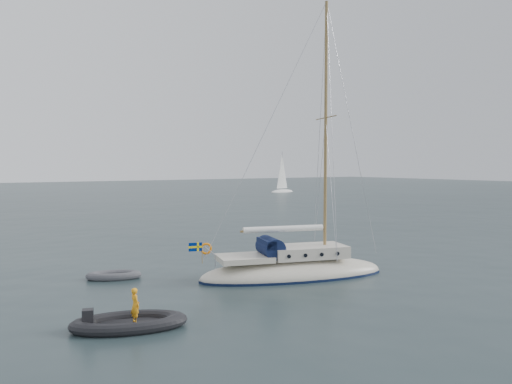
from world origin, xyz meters
TOP-DOWN VIEW (x-y plane):
  - ground at (0.00, 0.00)m, footprint 300.00×300.00m
  - sailboat at (0.10, -1.77)m, footprint 10.05×3.01m
  - dinghy at (-7.56, 2.70)m, footprint 2.68×1.21m
  - rib at (-9.41, -4.99)m, footprint 3.97×1.80m
  - distant_yacht_b at (44.54, 60.53)m, footprint 6.60×3.52m

SIDE VIEW (x-z plane):
  - ground at x=0.00m, z-range 0.00..0.00m
  - dinghy at x=-7.56m, z-range -0.02..0.36m
  - rib at x=-9.41m, z-range -0.48..0.94m
  - sailboat at x=0.10m, z-range -6.08..8.24m
  - distant_yacht_b at x=44.54m, z-range -0.64..8.11m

